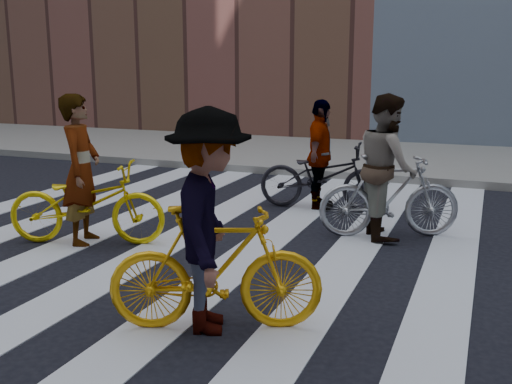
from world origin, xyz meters
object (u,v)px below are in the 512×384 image
Objects in this scene: bike_yellow_left at (87,203)px; rider_left at (81,170)px; rider_right at (209,221)px; bike_silver_mid at (389,196)px; rider_rear at (320,155)px; bike_dark_rear at (323,176)px; bike_yellow_right at (216,268)px; rider_mid at (387,166)px.

rider_left is (-0.05, 0.00, 0.41)m from bike_yellow_left.
bike_yellow_left is 2.99m from rider_right.
bike_yellow_left is 3.78m from bike_silver_mid.
bike_yellow_left is 3.55m from rider_rear.
bike_yellow_left is 1.00× the size of bike_dark_rear.
bike_silver_mid reaches higher than bike_dark_rear.
bike_silver_mid is 0.96× the size of rider_right.
rider_rear is at bearing -56.47° from rider_left.
rider_mid is at bearing -36.30° from bike_yellow_right.
bike_dark_rear is at bearing 22.15° from rider_mid.
rider_left is 3.00m from rider_right.
bike_silver_mid is 1.71m from rider_rear.
rider_mid is (1.14, -1.14, 0.40)m from bike_dark_rear.
rider_right reaches higher than rider_mid.
bike_dark_rear is 4.46m from rider_right.
rider_rear is (-1.24, 1.14, 0.29)m from bike_silver_mid.
bike_yellow_right is 4.45m from rider_rear.
bike_silver_mid is 0.38m from rider_mid.
rider_left is at bearing 34.88° from rider_right.
bike_yellow_right is 1.06× the size of rider_rear.
bike_dark_rear is 1.06× the size of rider_mid.
rider_left reaches higher than bike_silver_mid.
rider_rear is at bearing 23.38° from rider_mid.
rider_left is 1.01× the size of rider_mid.
rider_mid is at bearing -81.88° from bike_yellow_left.
bike_silver_mid is 3.40m from bike_yellow_right.
bike_yellow_left is 3.76m from rider_mid.
rider_right is at bearing 178.46° from rider_rear.
rider_mid is (0.83, 3.29, 0.38)m from bike_yellow_right.
rider_rear reaches higher than bike_yellow_left.
bike_dark_rear is 3.62m from rider_left.
rider_mid reaches higher than bike_yellow_left.
rider_mid is 3.40m from rider_right.
rider_mid reaches higher than bike_silver_mid.
bike_dark_rear is 1.06× the size of rider_left.
bike_yellow_left is at bearing 34.88° from bike_yellow_right.
rider_right is (-0.05, 0.00, 0.39)m from bike_yellow_right.
bike_yellow_left is at bearing 93.15° from bike_silver_mid.
rider_rear reaches higher than bike_yellow_right.
bike_dark_rear is at bearing -95.51° from rider_rear.
rider_mid is at bearing -82.22° from rider_left.
rider_rear is at bearing 84.49° from bike_dark_rear.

